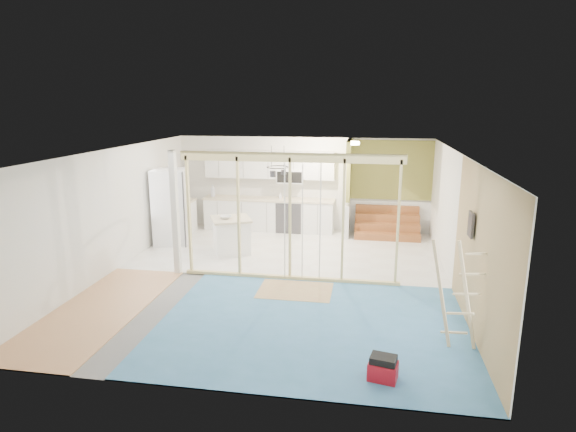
% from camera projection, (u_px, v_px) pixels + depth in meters
% --- Properties ---
extents(room, '(7.01, 8.01, 2.61)m').
position_uv_depth(room, '(275.00, 217.00, 9.57)').
color(room, slate).
rests_on(room, ground).
extents(floor_overlays, '(7.00, 8.00, 0.03)m').
position_uv_depth(floor_overlays, '(280.00, 277.00, 9.92)').
color(floor_overlays, silver).
rests_on(floor_overlays, room).
extents(stud_frame, '(4.66, 0.14, 2.60)m').
position_uv_depth(stud_frame, '(263.00, 203.00, 9.54)').
color(stud_frame, '#CFBC7F').
rests_on(stud_frame, room).
extents(base_cabinets, '(4.45, 2.24, 0.93)m').
position_uv_depth(base_cabinets, '(241.00, 216.00, 13.25)').
color(base_cabinets, white).
rests_on(base_cabinets, room).
extents(upper_cabinets, '(3.60, 0.41, 0.85)m').
position_uv_depth(upper_cabinets, '(271.00, 166.00, 13.24)').
color(upper_cabinets, white).
rests_on(upper_cabinets, room).
extents(green_partition, '(2.25, 1.51, 2.60)m').
position_uv_depth(green_partition, '(376.00, 202.00, 12.83)').
color(green_partition, olive).
rests_on(green_partition, room).
extents(pot_rack, '(0.52, 0.52, 0.72)m').
position_uv_depth(pot_rack, '(277.00, 169.00, 11.27)').
color(pot_rack, black).
rests_on(pot_rack, room).
extents(sheathing_panel, '(0.02, 4.00, 2.60)m').
position_uv_depth(sheathing_panel, '(481.00, 258.00, 7.09)').
color(sheathing_panel, tan).
rests_on(sheathing_panel, room).
extents(electrical_panel, '(0.04, 0.30, 0.40)m').
position_uv_depth(electrical_panel, '(471.00, 225.00, 7.60)').
color(electrical_panel, '#39383D').
rests_on(electrical_panel, room).
extents(ceiling_light, '(0.32, 0.32, 0.08)m').
position_uv_depth(ceiling_light, '(353.00, 143.00, 11.94)').
color(ceiling_light, '#FFEABF').
rests_on(ceiling_light, room).
extents(fridge, '(1.02, 0.99, 1.92)m').
position_uv_depth(fridge, '(171.00, 207.00, 12.12)').
color(fridge, white).
rests_on(fridge, room).
extents(island, '(1.17, 1.17, 0.86)m').
position_uv_depth(island, '(231.00, 236.00, 11.46)').
color(island, white).
rests_on(island, room).
extents(bowl, '(0.34, 0.34, 0.07)m').
position_uv_depth(bowl, '(226.00, 217.00, 11.30)').
color(bowl, silver).
rests_on(bowl, island).
extents(soap_bottle_a, '(0.17, 0.17, 0.34)m').
position_uv_depth(soap_bottle_a, '(213.00, 191.00, 13.54)').
color(soap_bottle_a, silver).
rests_on(soap_bottle_a, base_cabinets).
extents(soap_bottle_b, '(0.09, 0.09, 0.17)m').
position_uv_depth(soap_bottle_b, '(280.00, 196.00, 13.29)').
color(soap_bottle_b, silver).
rests_on(soap_bottle_b, base_cabinets).
extents(toolbox, '(0.42, 0.34, 0.35)m').
position_uv_depth(toolbox, '(383.00, 369.00, 6.24)').
color(toolbox, maroon).
rests_on(toolbox, room).
extents(ladder, '(0.85, 0.18, 1.61)m').
position_uv_depth(ladder, '(457.00, 295.00, 6.96)').
color(ladder, beige).
rests_on(ladder, room).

